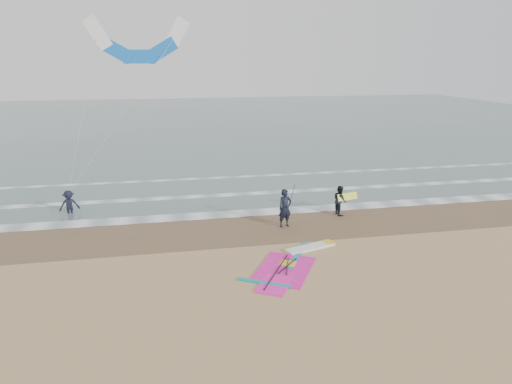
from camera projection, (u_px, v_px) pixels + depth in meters
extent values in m
plane|color=tan|center=(317.00, 276.00, 18.46)|extent=(120.00, 120.00, 0.00)
cube|color=#47605E|center=(208.00, 122.00, 63.67)|extent=(120.00, 80.00, 0.02)
cube|color=brown|center=(281.00, 225.00, 24.11)|extent=(120.00, 5.00, 0.01)
cube|color=white|center=(272.00, 211.00, 26.18)|extent=(120.00, 1.20, 0.02)
cube|color=white|center=(259.00, 193.00, 29.76)|extent=(120.00, 0.70, 0.02)
cube|color=white|center=(247.00, 176.00, 33.99)|extent=(120.00, 0.50, 0.01)
cube|color=white|center=(310.00, 247.00, 21.12)|extent=(2.43, 1.29, 0.11)
cube|color=yellow|center=(329.00, 243.00, 21.62)|extent=(0.58, 0.67, 0.12)
cube|color=#FF20A5|center=(284.00, 269.00, 19.03)|extent=(3.32, 3.67, 0.04)
cube|color=#FF20A5|center=(274.00, 284.00, 17.74)|extent=(1.84, 2.04, 0.04)
cube|color=#0C8C99|center=(298.00, 255.00, 20.36)|extent=(1.70, 2.73, 0.05)
cube|color=#0C8C99|center=(264.00, 283.00, 17.85)|extent=(1.99, 1.27, 0.05)
cube|color=yellow|center=(288.00, 264.00, 19.53)|extent=(0.86, 0.82, 0.05)
cylinder|color=black|center=(276.00, 271.00, 18.77)|extent=(1.75, 2.98, 0.06)
cylinder|color=black|center=(287.00, 266.00, 19.23)|extent=(1.17, 1.29, 0.04)
cylinder|color=black|center=(287.00, 266.00, 19.23)|extent=(0.56, 1.63, 0.04)
imported|color=black|center=(285.00, 208.00, 23.63)|extent=(0.84, 0.66, 2.02)
imported|color=black|center=(340.00, 200.00, 25.54)|extent=(0.70, 0.86, 1.67)
imported|color=black|center=(69.00, 199.00, 25.65)|extent=(1.23, 0.88, 1.71)
cylinder|color=black|center=(291.00, 199.00, 23.55)|extent=(0.17, 0.86, 1.82)
cube|color=yellow|center=(347.00, 197.00, 25.45)|extent=(1.30, 0.51, 0.39)
cube|color=white|center=(98.00, 33.00, 25.58)|extent=(1.59, 0.13, 1.98)
cube|color=blue|center=(116.00, 50.00, 26.01)|extent=(1.98, 0.14, 1.59)
cube|color=blue|center=(139.00, 57.00, 26.34)|extent=(1.83, 0.14, 0.78)
cube|color=blue|center=(161.00, 51.00, 26.48)|extent=(1.98, 0.14, 1.59)
cube|color=white|center=(177.00, 34.00, 26.39)|extent=(1.59, 0.13, 1.98)
cylinder|color=beige|center=(83.00, 114.00, 25.58)|extent=(2.14, 2.21, 8.71)
cylinder|color=beige|center=(123.00, 113.00, 25.98)|extent=(6.52, 2.21, 8.72)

